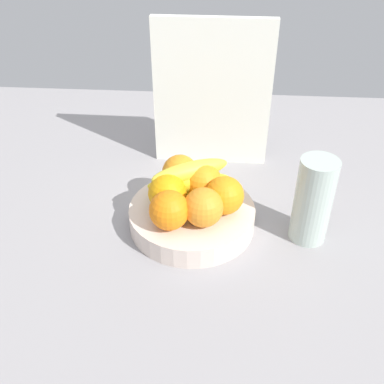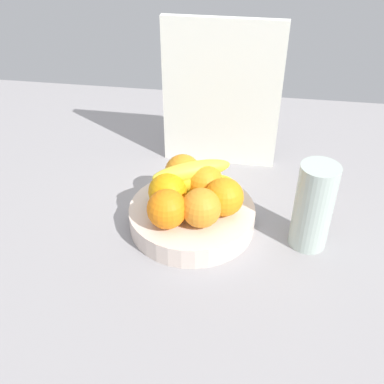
{
  "view_description": "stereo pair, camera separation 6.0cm",
  "coord_description": "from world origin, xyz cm",
  "px_view_note": "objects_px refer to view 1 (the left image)",
  "views": [
    {
      "loc": [
        4.71,
        -72.69,
        61.69
      ],
      "look_at": [
        -0.66,
        0.57,
        8.6
      ],
      "focal_mm": 41.95,
      "sensor_mm": 36.0,
      "label": 1
    },
    {
      "loc": [
        10.66,
        -72.01,
        61.69
      ],
      "look_at": [
        -0.66,
        0.57,
        8.6
      ],
      "focal_mm": 41.95,
      "sensor_mm": 36.0,
      "label": 2
    }
  ],
  "objects_px": {
    "fruit_bowl": "(192,216)",
    "thermos_tumbler": "(313,201)",
    "cutting_board": "(212,95)",
    "orange_back_left": "(180,173)",
    "orange_back_right": "(168,192)",
    "banana_bunch": "(189,181)",
    "orange_front_left": "(203,207)",
    "orange_center": "(203,182)",
    "orange_top_stack": "(169,210)",
    "orange_front_right": "(225,195)"
  },
  "relations": [
    {
      "from": "orange_front_left",
      "to": "orange_center",
      "type": "xyz_separation_m",
      "value": [
        -0.01,
        0.09,
        0.0
      ]
    },
    {
      "from": "orange_center",
      "to": "orange_top_stack",
      "type": "bearing_deg",
      "value": -120.53
    },
    {
      "from": "fruit_bowl",
      "to": "orange_back_left",
      "type": "relative_size",
      "value": 3.35
    },
    {
      "from": "orange_center",
      "to": "orange_back_right",
      "type": "height_order",
      "value": "same"
    },
    {
      "from": "orange_front_right",
      "to": "orange_top_stack",
      "type": "bearing_deg",
      "value": -151.05
    },
    {
      "from": "orange_back_left",
      "to": "orange_top_stack",
      "type": "xyz_separation_m",
      "value": [
        -0.01,
        -0.13,
        0.0
      ]
    },
    {
      "from": "orange_back_right",
      "to": "cutting_board",
      "type": "relative_size",
      "value": 0.22
    },
    {
      "from": "orange_front_left",
      "to": "thermos_tumbler",
      "type": "xyz_separation_m",
      "value": [
        0.21,
        0.03,
        0.01
      ]
    },
    {
      "from": "orange_back_right",
      "to": "cutting_board",
      "type": "xyz_separation_m",
      "value": [
        0.08,
        0.27,
        0.09
      ]
    },
    {
      "from": "orange_back_left",
      "to": "cutting_board",
      "type": "distance_m",
      "value": 0.23
    },
    {
      "from": "fruit_bowl",
      "to": "orange_center",
      "type": "xyz_separation_m",
      "value": [
        0.02,
        0.04,
        0.06
      ]
    },
    {
      "from": "orange_front_left",
      "to": "orange_center",
      "type": "bearing_deg",
      "value": 93.28
    },
    {
      "from": "orange_front_left",
      "to": "orange_back_right",
      "type": "height_order",
      "value": "same"
    },
    {
      "from": "orange_top_stack",
      "to": "thermos_tumbler",
      "type": "distance_m",
      "value": 0.28
    },
    {
      "from": "thermos_tumbler",
      "to": "banana_bunch",
      "type": "bearing_deg",
      "value": 167.52
    },
    {
      "from": "cutting_board",
      "to": "orange_front_right",
      "type": "bearing_deg",
      "value": -81.48
    },
    {
      "from": "thermos_tumbler",
      "to": "orange_front_right",
      "type": "bearing_deg",
      "value": 174.89
    },
    {
      "from": "orange_top_stack",
      "to": "banana_bunch",
      "type": "distance_m",
      "value": 0.1
    },
    {
      "from": "orange_center",
      "to": "orange_top_stack",
      "type": "height_order",
      "value": "same"
    },
    {
      "from": "thermos_tumbler",
      "to": "orange_top_stack",
      "type": "bearing_deg",
      "value": -171.23
    },
    {
      "from": "orange_center",
      "to": "orange_top_stack",
      "type": "distance_m",
      "value": 0.12
    },
    {
      "from": "orange_back_left",
      "to": "orange_top_stack",
      "type": "relative_size",
      "value": 1.0
    },
    {
      "from": "fruit_bowl",
      "to": "cutting_board",
      "type": "relative_size",
      "value": 0.73
    },
    {
      "from": "orange_front_right",
      "to": "thermos_tumbler",
      "type": "height_order",
      "value": "thermos_tumbler"
    },
    {
      "from": "banana_bunch",
      "to": "thermos_tumbler",
      "type": "height_order",
      "value": "thermos_tumbler"
    },
    {
      "from": "fruit_bowl",
      "to": "orange_front_left",
      "type": "distance_m",
      "value": 0.08
    },
    {
      "from": "fruit_bowl",
      "to": "orange_back_left",
      "type": "height_order",
      "value": "orange_back_left"
    },
    {
      "from": "orange_back_left",
      "to": "orange_back_right",
      "type": "relative_size",
      "value": 1.0
    },
    {
      "from": "orange_back_right",
      "to": "cutting_board",
      "type": "height_order",
      "value": "cutting_board"
    },
    {
      "from": "fruit_bowl",
      "to": "cutting_board",
      "type": "distance_m",
      "value": 0.31
    },
    {
      "from": "fruit_bowl",
      "to": "orange_front_right",
      "type": "bearing_deg",
      "value": -2.94
    },
    {
      "from": "thermos_tumbler",
      "to": "orange_front_left",
      "type": "bearing_deg",
      "value": -172.21
    },
    {
      "from": "fruit_bowl",
      "to": "thermos_tumbler",
      "type": "relative_size",
      "value": 1.44
    },
    {
      "from": "orange_front_right",
      "to": "orange_top_stack",
      "type": "height_order",
      "value": "same"
    },
    {
      "from": "orange_front_right",
      "to": "orange_back_right",
      "type": "bearing_deg",
      "value": 179.94
    },
    {
      "from": "orange_back_left",
      "to": "banana_bunch",
      "type": "distance_m",
      "value": 0.04
    },
    {
      "from": "fruit_bowl",
      "to": "orange_front_left",
      "type": "bearing_deg",
      "value": -61.87
    },
    {
      "from": "fruit_bowl",
      "to": "banana_bunch",
      "type": "distance_m",
      "value": 0.07
    },
    {
      "from": "fruit_bowl",
      "to": "thermos_tumbler",
      "type": "xyz_separation_m",
      "value": [
        0.24,
        -0.02,
        0.07
      ]
    },
    {
      "from": "orange_front_right",
      "to": "banana_bunch",
      "type": "bearing_deg",
      "value": 152.16
    },
    {
      "from": "orange_back_left",
      "to": "banana_bunch",
      "type": "relative_size",
      "value": 0.43
    },
    {
      "from": "orange_back_left",
      "to": "banana_bunch",
      "type": "xyz_separation_m",
      "value": [
        0.02,
        -0.03,
        0.0
      ]
    },
    {
      "from": "orange_back_left",
      "to": "orange_back_right",
      "type": "xyz_separation_m",
      "value": [
        -0.02,
        -0.07,
        0.0
      ]
    },
    {
      "from": "fruit_bowl",
      "to": "orange_top_stack",
      "type": "xyz_separation_m",
      "value": [
        -0.04,
        -0.06,
        0.06
      ]
    },
    {
      "from": "cutting_board",
      "to": "thermos_tumbler",
      "type": "height_order",
      "value": "cutting_board"
    },
    {
      "from": "orange_top_stack",
      "to": "cutting_board",
      "type": "relative_size",
      "value": 0.22
    },
    {
      "from": "orange_center",
      "to": "cutting_board",
      "type": "height_order",
      "value": "cutting_board"
    },
    {
      "from": "orange_back_left",
      "to": "thermos_tumbler",
      "type": "distance_m",
      "value": 0.28
    },
    {
      "from": "cutting_board",
      "to": "orange_back_right",
      "type": "bearing_deg",
      "value": -105.53
    },
    {
      "from": "orange_back_left",
      "to": "fruit_bowl",
      "type": "bearing_deg",
      "value": -66.1
    }
  ]
}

